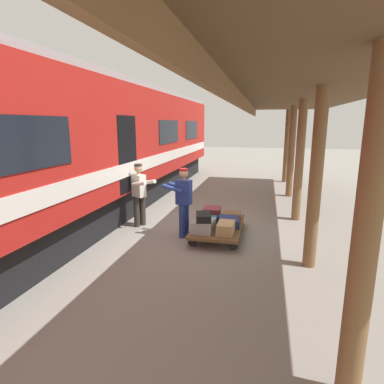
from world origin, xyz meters
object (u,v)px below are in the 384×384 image
object	(u,v)px
train_car	(77,149)
luggage_cart	(218,226)
suitcase_navy_fabric	(229,222)
suitcase_black_hardshell	(203,217)
suitcase_brown_leather	(231,216)
suitcase_tan_vintage	(226,228)
suitcase_teal_softside	(208,221)
porter_in_overalls	(183,200)
suitcase_burgundy_valise	(212,213)
porter_by_door	(140,193)
suitcase_gray_aluminum	(204,226)

from	to	relation	value
train_car	luggage_cart	xyz separation A→B (m)	(-3.98, 0.29, -1.82)
suitcase_navy_fabric	suitcase_black_hardshell	bearing A→B (deg)	48.22
suitcase_navy_fabric	suitcase_brown_leather	bearing A→B (deg)	-90.00
suitcase_brown_leather	suitcase_tan_vintage	bearing A→B (deg)	90.00
luggage_cart	suitcase_teal_softside	size ratio (longest dim) A/B	4.57
suitcase_brown_leather	porter_in_overalls	bearing A→B (deg)	36.35
suitcase_teal_softside	suitcase_burgundy_valise	bearing A→B (deg)	-90.00
suitcase_burgundy_valise	suitcase_brown_leather	bearing A→B (deg)	180.00
suitcase_tan_vintage	luggage_cart	bearing A→B (deg)	-65.73
suitcase_burgundy_valise	porter_by_door	world-z (taller)	porter_by_door
suitcase_navy_fabric	porter_by_door	world-z (taller)	porter_by_door
suitcase_burgundy_valise	porter_by_door	bearing A→B (deg)	8.70
suitcase_black_hardshell	porter_in_overalls	distance (m)	0.73
suitcase_brown_leather	suitcase_burgundy_valise	size ratio (longest dim) A/B	0.89
suitcase_black_hardshell	suitcase_tan_vintage	bearing A→B (deg)	-179.11
train_car	suitcase_gray_aluminum	xyz separation A→B (m)	(-3.72, 0.87, -1.64)
luggage_cart	suitcase_brown_leather	distance (m)	0.64
suitcase_tan_vintage	porter_in_overalls	size ratio (longest dim) A/B	0.34
suitcase_navy_fabric	suitcase_teal_softside	size ratio (longest dim) A/B	1.37
luggage_cart	suitcase_black_hardshell	bearing A→B (deg)	65.83
suitcase_gray_aluminum	suitcase_burgundy_valise	xyz separation A→B (m)	(0.00, -1.15, -0.00)
suitcase_burgundy_valise	suitcase_black_hardshell	distance (m)	1.18
luggage_cart	suitcase_teal_softside	distance (m)	0.29
suitcase_gray_aluminum	suitcase_tan_vintage	bearing A→B (deg)	180.00
luggage_cart	suitcase_navy_fabric	world-z (taller)	suitcase_navy_fabric
suitcase_gray_aluminum	suitcase_burgundy_valise	size ratio (longest dim) A/B	1.12
train_car	suitcase_tan_vintage	distance (m)	4.63
suitcase_tan_vintage	suitcase_black_hardshell	size ratio (longest dim) A/B	1.07
luggage_cart	suitcase_tan_vintage	distance (m)	0.65
suitcase_tan_vintage	suitcase_black_hardshell	bearing A→B (deg)	0.89
train_car	porter_in_overalls	bearing A→B (deg)	170.52
luggage_cart	suitcase_burgundy_valise	size ratio (longest dim) A/B	4.01
suitcase_gray_aluminum	suitcase_black_hardshell	world-z (taller)	suitcase_black_hardshell
suitcase_teal_softside	suitcase_black_hardshell	bearing A→B (deg)	89.77
luggage_cart	suitcase_navy_fabric	xyz separation A→B (m)	(-0.26, -0.00, 0.14)
porter_by_door	luggage_cart	bearing A→B (deg)	172.70
suitcase_brown_leather	porter_in_overalls	size ratio (longest dim) A/B	0.27
suitcase_tan_vintage	suitcase_burgundy_valise	bearing A→B (deg)	-65.73
luggage_cart	suitcase_burgundy_valise	bearing A→B (deg)	-65.73
suitcase_black_hardshell	porter_in_overalls	size ratio (longest dim) A/B	0.32
suitcase_navy_fabric	suitcase_gray_aluminum	world-z (taller)	suitcase_gray_aluminum
suitcase_gray_aluminum	train_car	bearing A→B (deg)	-13.13
train_car	suitcase_brown_leather	distance (m)	4.57
suitcase_black_hardshell	porter_by_door	xyz separation A→B (m)	(1.93, -0.86, 0.29)
suitcase_navy_fabric	suitcase_tan_vintage	distance (m)	0.58
suitcase_burgundy_valise	porter_in_overalls	size ratio (longest dim) A/B	0.31
suitcase_brown_leather	suitcase_gray_aluminum	world-z (taller)	suitcase_gray_aluminum
porter_by_door	suitcase_burgundy_valise	bearing A→B (deg)	-171.30
train_car	porter_in_overalls	world-z (taller)	train_car
suitcase_teal_softside	suitcase_brown_leather	bearing A→B (deg)	-132.04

